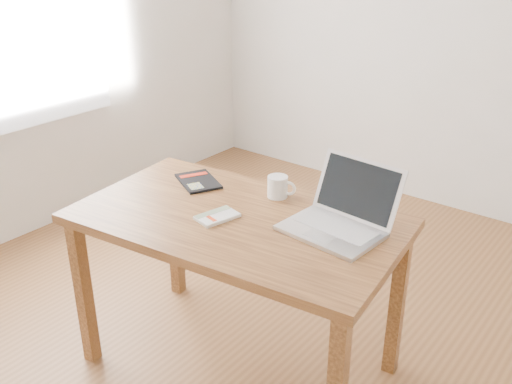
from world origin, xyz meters
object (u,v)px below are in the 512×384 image
Objects in this scene: desk at (237,236)px; coffee_mug at (278,186)px; laptop at (341,216)px; black_guidebook at (198,181)px; white_guidebook at (217,217)px.

coffee_mug is (0.02, 0.25, 0.14)m from desk.
coffee_mug is (-0.35, 0.08, -0.00)m from laptop.
laptop is at bearing -61.24° from black_guidebook.
desk is at bearing -150.72° from laptop.
desk is 11.21× the size of coffee_mug.
white_guidebook is at bearing -97.51° from black_guidebook.
white_guidebook reaches higher than black_guidebook.
laptop is (0.73, 0.02, 0.05)m from black_guidebook.
desk is 0.44m from laptop.
white_guidebook is 0.49m from laptop.
desk is 0.40m from black_guidebook.
laptop reaches higher than desk.
white_guidebook reaches higher than desk.
coffee_mug is at bearing 78.53° from desk.
laptop reaches higher than coffee_mug.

